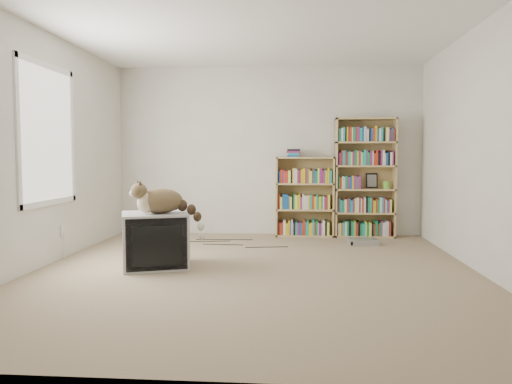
# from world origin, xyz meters

# --- Properties ---
(floor) EXTENTS (4.50, 5.00, 0.01)m
(floor) POSITION_xyz_m (0.00, 0.00, 0.00)
(floor) COLOR gray
(floor) RESTS_ON ground
(wall_back) EXTENTS (4.50, 0.02, 2.50)m
(wall_back) POSITION_xyz_m (0.00, 2.50, 1.25)
(wall_back) COLOR silver
(wall_back) RESTS_ON floor
(wall_front) EXTENTS (4.50, 0.02, 2.50)m
(wall_front) POSITION_xyz_m (0.00, -2.50, 1.25)
(wall_front) COLOR silver
(wall_front) RESTS_ON floor
(wall_left) EXTENTS (0.02, 5.00, 2.50)m
(wall_left) POSITION_xyz_m (-2.25, 0.00, 1.25)
(wall_left) COLOR silver
(wall_left) RESTS_ON floor
(wall_right) EXTENTS (0.02, 5.00, 2.50)m
(wall_right) POSITION_xyz_m (2.25, 0.00, 1.25)
(wall_right) COLOR silver
(wall_right) RESTS_ON floor
(ceiling) EXTENTS (4.50, 5.00, 0.02)m
(ceiling) POSITION_xyz_m (0.00, 0.00, 2.50)
(ceiling) COLOR white
(ceiling) RESTS_ON wall_back
(window) EXTENTS (0.02, 1.22, 1.52)m
(window) POSITION_xyz_m (-2.24, 0.20, 1.40)
(window) COLOR white
(window) RESTS_ON wall_left
(crt_tv) EXTENTS (0.82, 0.78, 0.57)m
(crt_tv) POSITION_xyz_m (-1.07, 0.14, 0.29)
(crt_tv) COLOR #A3A3A6
(crt_tv) RESTS_ON floor
(cat) EXTENTS (0.80, 0.51, 0.57)m
(cat) POSITION_xyz_m (-0.93, 0.09, 0.67)
(cat) COLOR #3B2918
(cat) RESTS_ON crt_tv
(bookcase_tall) EXTENTS (0.86, 0.30, 1.72)m
(bookcase_tall) POSITION_xyz_m (1.41, 2.36, 0.82)
(bookcase_tall) COLOR tan
(bookcase_tall) RESTS_ON floor
(bookcase_short) EXTENTS (0.84, 0.30, 1.16)m
(bookcase_short) POSITION_xyz_m (0.55, 2.36, 0.53)
(bookcase_short) COLOR tan
(bookcase_short) RESTS_ON floor
(book_stack) EXTENTS (0.20, 0.26, 0.11)m
(book_stack) POSITION_xyz_m (0.38, 2.31, 1.22)
(book_stack) COLOR #AB2D16
(book_stack) RESTS_ON bookcase_short
(green_mug) EXTENTS (0.10, 0.10, 0.11)m
(green_mug) POSITION_xyz_m (1.72, 2.34, 0.76)
(green_mug) COLOR #68B834
(green_mug) RESTS_ON bookcase_tall
(framed_print) EXTENTS (0.17, 0.05, 0.22)m
(framed_print) POSITION_xyz_m (1.53, 2.44, 0.81)
(framed_print) COLOR black
(framed_print) RESTS_ON bookcase_tall
(dvd_player) EXTENTS (0.41, 0.33, 0.08)m
(dvd_player) POSITION_xyz_m (1.31, 1.64, 0.04)
(dvd_player) COLOR #A3A2A7
(dvd_player) RESTS_ON floor
(wall_outlet) EXTENTS (0.01, 0.08, 0.13)m
(wall_outlet) POSITION_xyz_m (-2.24, 0.48, 0.32)
(wall_outlet) COLOR silver
(wall_outlet) RESTS_ON wall_left
(floor_cables) EXTENTS (1.20, 0.70, 0.01)m
(floor_cables) POSITION_xyz_m (-0.33, 1.65, 0.00)
(floor_cables) COLOR black
(floor_cables) RESTS_ON floor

